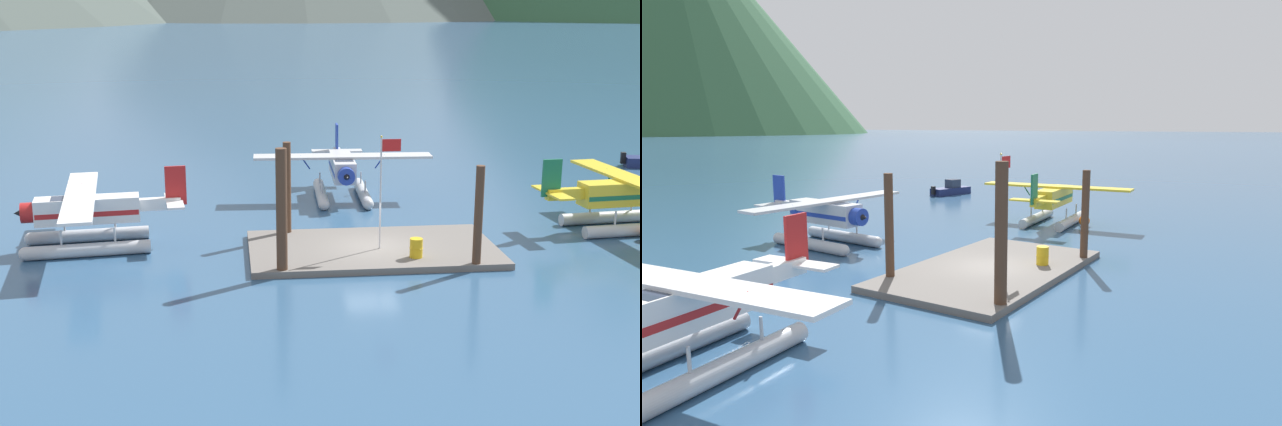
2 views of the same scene
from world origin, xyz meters
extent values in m
plane|color=#2D5175|center=(0.00, 0.00, 0.00)|extent=(1200.00, 1200.00, 0.00)
cube|color=#66605B|center=(0.00, 0.00, 0.15)|extent=(11.58, 6.66, 0.30)
cylinder|color=#4C3323|center=(-4.45, -2.95, 2.79)|extent=(0.48, 0.48, 5.59)
cylinder|color=#4C3323|center=(4.10, -3.05, 2.34)|extent=(0.38, 0.38, 4.68)
cylinder|color=#4C3323|center=(-3.80, 2.90, 2.42)|extent=(0.39, 0.39, 4.83)
cylinder|color=silver|center=(0.27, -0.36, 2.91)|extent=(0.08, 0.08, 5.21)
cube|color=red|center=(0.72, -0.36, 5.16)|extent=(0.90, 0.03, 0.56)
sphere|color=gold|center=(0.27, -0.36, 5.56)|extent=(0.10, 0.10, 0.10)
cylinder|color=gold|center=(1.66, -1.90, 0.74)|extent=(0.58, 0.58, 0.88)
torus|color=gold|center=(1.66, -1.90, 0.74)|extent=(0.62, 0.62, 0.04)
cylinder|color=#B7BABF|center=(1.27, 10.81, 0.32)|extent=(0.92, 5.62, 0.64)
sphere|color=#B7BABF|center=(1.13, 8.01, 0.32)|extent=(0.64, 0.64, 0.64)
cylinder|color=#B7BABF|center=(-1.22, 10.93, 0.32)|extent=(0.92, 5.62, 0.64)
sphere|color=#B7BABF|center=(-1.36, 8.14, 0.32)|extent=(0.64, 0.64, 0.64)
cylinder|color=#B7BABF|center=(1.21, 9.61, 0.99)|extent=(0.10, 0.10, 0.70)
cylinder|color=#B7BABF|center=(1.33, 12.01, 0.99)|extent=(0.10, 0.10, 0.70)
cylinder|color=#B7BABF|center=(-1.28, 9.73, 0.99)|extent=(0.10, 0.10, 0.70)
cylinder|color=#B7BABF|center=(-1.16, 12.13, 0.99)|extent=(0.10, 0.10, 0.70)
cube|color=silver|center=(0.02, 10.87, 1.94)|extent=(1.48, 4.86, 1.20)
cube|color=#1E389E|center=(0.02, 10.87, 1.84)|extent=(1.49, 4.76, 0.24)
cube|color=#283347|center=(-0.03, 9.79, 2.27)|extent=(1.11, 1.15, 0.56)
cube|color=silver|center=(0.01, 10.57, 2.61)|extent=(10.46, 1.92, 0.14)
cylinder|color=#1E389E|center=(2.21, 10.46, 2.27)|extent=(0.63, 0.11, 0.84)
cylinder|color=#1E389E|center=(-2.19, 10.68, 2.27)|extent=(0.63, 0.11, 0.84)
cylinder|color=#1E389E|center=(-0.11, 8.17, 1.94)|extent=(0.99, 0.65, 0.96)
cone|color=black|center=(-0.13, 7.72, 1.94)|extent=(0.38, 0.37, 0.36)
cube|color=silver|center=(0.19, 14.12, 2.04)|extent=(0.55, 2.22, 0.56)
cube|color=#1E389E|center=(0.23, 15.01, 2.89)|extent=(0.17, 1.00, 1.90)
cube|color=silver|center=(0.23, 14.91, 2.14)|extent=(3.24, 0.96, 0.10)
cylinder|color=#B7BABF|center=(-13.16, 0.78, 0.32)|extent=(5.64, 1.30, 0.64)
sphere|color=#B7BABF|center=(-15.94, 0.45, 0.32)|extent=(0.64, 0.64, 0.64)
cylinder|color=#B7BABF|center=(-13.45, 3.27, 0.32)|extent=(5.64, 1.30, 0.64)
sphere|color=#B7BABF|center=(-16.23, 2.94, 0.32)|extent=(0.64, 0.64, 0.64)
cylinder|color=#B7BABF|center=(-14.35, 0.64, 0.99)|extent=(0.10, 0.10, 0.70)
cylinder|color=#B7BABF|center=(-11.97, 0.93, 0.99)|extent=(0.10, 0.10, 0.70)
cylinder|color=#B7BABF|center=(-14.64, 3.12, 0.99)|extent=(0.10, 0.10, 0.70)
cylinder|color=#B7BABF|center=(-12.26, 3.41, 0.99)|extent=(0.10, 0.10, 0.70)
cube|color=white|center=(-13.30, 2.02, 1.94)|extent=(4.91, 1.80, 1.20)
cube|color=#B21E1E|center=(-13.30, 2.02, 1.84)|extent=(4.82, 1.81, 0.24)
cube|color=#283347|center=(-14.38, 1.90, 2.27)|extent=(1.22, 1.18, 0.56)
cube|color=white|center=(-13.60, 1.99, 2.61)|extent=(2.62, 10.49, 0.14)
cylinder|color=#B21E1E|center=(-13.34, -0.20, 2.27)|extent=(0.15, 0.63, 0.84)
cylinder|color=#B21E1E|center=(-13.86, 4.17, 2.27)|extent=(0.15, 0.63, 0.84)
cylinder|color=#B21E1E|center=(-15.99, 1.71, 1.94)|extent=(0.71, 1.02, 0.96)
cone|color=black|center=(-16.43, 1.65, 1.94)|extent=(0.39, 0.40, 0.36)
cube|color=white|center=(-10.08, 2.41, 2.04)|extent=(2.24, 0.70, 0.56)
cube|color=#B21E1E|center=(-9.18, 2.52, 2.89)|extent=(1.01, 0.24, 1.90)
cube|color=white|center=(-9.28, 2.50, 2.14)|extent=(1.17, 3.27, 0.10)
cylinder|color=#B7BABF|center=(13.42, 3.81, 0.32)|extent=(5.63, 1.14, 0.64)
cylinder|color=#B7BABF|center=(13.65, 1.32, 0.32)|extent=(5.63, 1.14, 0.64)
cylinder|color=#B7BABF|center=(14.62, 3.91, 0.99)|extent=(0.10, 0.10, 0.70)
cylinder|color=#B7BABF|center=(12.23, 3.70, 0.99)|extent=(0.10, 0.10, 0.70)
cylinder|color=#B7BABF|center=(12.45, 1.21, 0.99)|extent=(0.10, 0.10, 0.70)
cube|color=yellow|center=(13.54, 2.56, 1.94)|extent=(4.89, 1.67, 1.20)
cube|color=#196B47|center=(13.54, 2.56, 1.84)|extent=(4.80, 1.68, 0.24)
cube|color=yellow|center=(13.83, 2.59, 2.61)|extent=(2.33, 10.48, 0.14)
cylinder|color=#196B47|center=(13.64, 4.78, 2.27)|extent=(0.14, 0.63, 0.84)
cube|color=yellow|center=(10.30, 2.27, 2.04)|extent=(2.23, 0.64, 0.56)
cube|color=#196B47|center=(9.40, 2.19, 2.89)|extent=(1.01, 0.21, 1.90)
cube|color=yellow|center=(9.50, 2.20, 2.14)|extent=(1.09, 3.26, 0.10)
cube|color=black|center=(21.06, 18.32, 0.60)|extent=(0.40, 0.43, 0.80)
camera|label=1|loc=(-6.60, -37.35, 11.77)|focal=47.23mm
camera|label=2|loc=(-21.55, -12.15, 6.85)|focal=30.45mm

